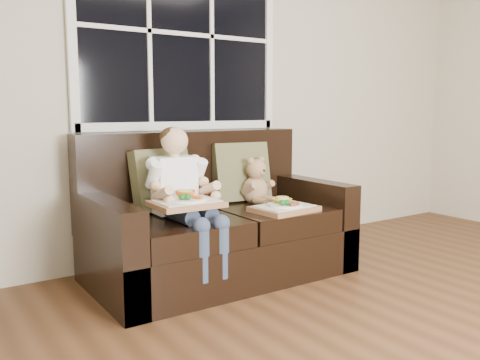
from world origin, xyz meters
TOP-DOWN VIEW (x-y plane):
  - window_back at (-0.76, 2.48)m, footprint 1.62×0.04m
  - loveseat at (-0.76, 2.02)m, footprint 1.70×0.92m
  - pillow_left at (-1.08, 2.17)m, footprint 0.43×0.24m
  - pillow_right at (-0.45, 2.17)m, footprint 0.44×0.24m
  - child at (-1.07, 1.90)m, footprint 0.38×0.59m
  - teddy_bear at (-0.40, 2.04)m, footprint 0.21×0.26m
  - tray_left at (-1.12, 1.75)m, footprint 0.40×0.31m
  - tray_right at (-0.43, 1.68)m, footprint 0.43×0.34m

SIDE VIEW (x-z plane):
  - loveseat at x=-0.76m, z-range -0.17..0.79m
  - tray_right at x=-0.43m, z-range 0.43..0.52m
  - tray_left at x=-1.12m, z-range 0.53..0.62m
  - teddy_bear at x=-0.40m, z-range 0.41..0.76m
  - child at x=-1.07m, z-range 0.21..1.07m
  - pillow_left at x=-1.08m, z-range 0.44..0.86m
  - pillow_right at x=-0.45m, z-range 0.44..0.88m
  - window_back at x=-0.76m, z-range 0.96..2.33m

